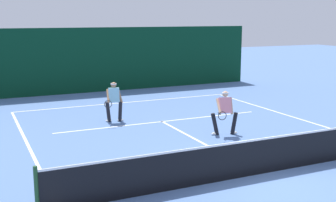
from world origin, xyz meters
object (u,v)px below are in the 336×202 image
(tennis_ball_extra, at_px, (253,156))
(player_far, at_px, (114,100))
(tennis_ball, at_px, (227,146))
(player_near, at_px, (225,111))

(tennis_ball_extra, bearing_deg, player_far, 112.08)
(player_far, relative_size, tennis_ball, 23.74)
(player_far, distance_m, tennis_ball, 5.27)
(player_near, distance_m, tennis_ball, 1.69)
(player_far, relative_size, tennis_ball_extra, 23.74)
(player_far, bearing_deg, player_near, 142.45)
(player_near, xyz_separation_m, player_far, (-2.90, 3.42, 0.01))
(player_far, distance_m, tennis_ball_extra, 6.37)
(player_near, height_order, tennis_ball, player_near)
(player_far, xyz_separation_m, tennis_ball, (2.18, -4.72, -0.82))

